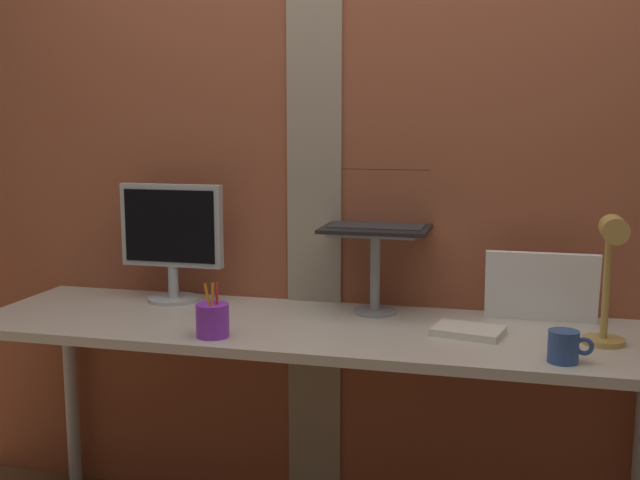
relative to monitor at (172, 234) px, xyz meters
name	(u,v)px	position (x,y,z in m)	size (l,w,h in m)	color
brick_wall_back	(373,145)	(0.67, 0.18, 0.30)	(3.17, 0.16, 2.63)	brown
desk	(312,348)	(0.55, -0.18, -0.31)	(2.15, 0.61, 0.77)	beige
monitor	(172,234)	(0.00, 0.00, 0.00)	(0.37, 0.18, 0.41)	#ADB2B7
laptop_stand	(375,258)	(0.72, 0.00, -0.06)	(0.28, 0.22, 0.27)	gray
laptop	(379,212)	(0.72, 0.07, 0.09)	(0.34, 0.29, 0.21)	black
whiteboard_panel	(541,287)	(1.24, 0.02, -0.13)	(0.34, 0.02, 0.23)	white
desk_lamp	(610,267)	(1.41, -0.24, -0.01)	(0.12, 0.20, 0.38)	tan
pen_cup	(213,320)	(0.31, -0.39, -0.19)	(0.10, 0.10, 0.17)	purple
coffee_mug	(564,346)	(1.29, -0.39, -0.20)	(0.12, 0.08, 0.09)	#2D4C8C
paper_clutter_stack	(468,331)	(1.03, -0.18, -0.23)	(0.20, 0.14, 0.02)	silver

